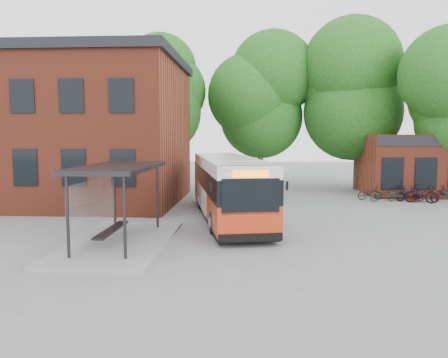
# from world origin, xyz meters

# --- Properties ---
(ground) EXTENTS (100.00, 100.00, 0.00)m
(ground) POSITION_xyz_m (0.00, 0.00, 0.00)
(ground) COLOR slate
(station_building) EXTENTS (18.40, 10.40, 8.50)m
(station_building) POSITION_xyz_m (-13.00, 9.00, 4.25)
(station_building) COLOR maroon
(station_building) RESTS_ON ground
(bus_shelter) EXTENTS (3.60, 7.00, 2.90)m
(bus_shelter) POSITION_xyz_m (-4.50, -1.00, 1.45)
(bus_shelter) COLOR #242427
(bus_shelter) RESTS_ON ground
(bike_rail) EXTENTS (5.20, 0.10, 0.38)m
(bike_rail) POSITION_xyz_m (9.28, 10.00, 0.19)
(bike_rail) COLOR #242427
(bike_rail) RESTS_ON ground
(tree_0) EXTENTS (7.92, 7.92, 11.00)m
(tree_0) POSITION_xyz_m (-6.00, 16.00, 5.50)
(tree_0) COLOR #195216
(tree_0) RESTS_ON ground
(tree_1) EXTENTS (7.92, 7.92, 10.40)m
(tree_1) POSITION_xyz_m (1.00, 17.00, 5.20)
(tree_1) COLOR #195216
(tree_1) RESTS_ON ground
(tree_2) EXTENTS (7.92, 7.92, 11.00)m
(tree_2) POSITION_xyz_m (8.00, 16.00, 5.50)
(tree_2) COLOR #195216
(tree_2) RESTS_ON ground
(city_bus) EXTENTS (4.60, 11.65, 2.89)m
(city_bus) POSITION_xyz_m (-0.82, 4.19, 1.45)
(city_bus) COLOR #B93012
(city_bus) RESTS_ON ground
(bicycle_0) EXTENTS (1.59, 0.73, 0.80)m
(bicycle_0) POSITION_xyz_m (7.59, 10.71, 0.40)
(bicycle_0) COLOR black
(bicycle_0) RESTS_ON ground
(bicycle_2) EXTENTS (1.74, 0.92, 0.87)m
(bicycle_2) POSITION_xyz_m (8.18, 9.98, 0.43)
(bicycle_2) COLOR #0D311B
(bicycle_2) RESTS_ON ground
(bicycle_3) EXTENTS (1.61, 0.91, 0.93)m
(bicycle_3) POSITION_xyz_m (9.65, 10.23, 0.47)
(bicycle_3) COLOR black
(bicycle_3) RESTS_ON ground
(bicycle_4) EXTENTS (1.70, 0.79, 0.86)m
(bicycle_4) POSITION_xyz_m (9.87, 10.30, 0.43)
(bicycle_4) COLOR navy
(bicycle_4) RESTS_ON ground
(bicycle_5) EXTENTS (1.89, 1.06, 1.09)m
(bicycle_5) POSITION_xyz_m (10.23, 9.57, 0.55)
(bicycle_5) COLOR black
(bicycle_5) RESTS_ON ground
(bicycle_6) EXTENTS (1.93, 0.86, 0.98)m
(bicycle_6) POSITION_xyz_m (10.53, 9.78, 0.49)
(bicycle_6) COLOR #460C07
(bicycle_6) RESTS_ON ground
(bicycle_7) EXTENTS (1.58, 0.76, 0.92)m
(bicycle_7) POSITION_xyz_m (12.32, 10.84, 0.46)
(bicycle_7) COLOR black
(bicycle_7) RESTS_ON ground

